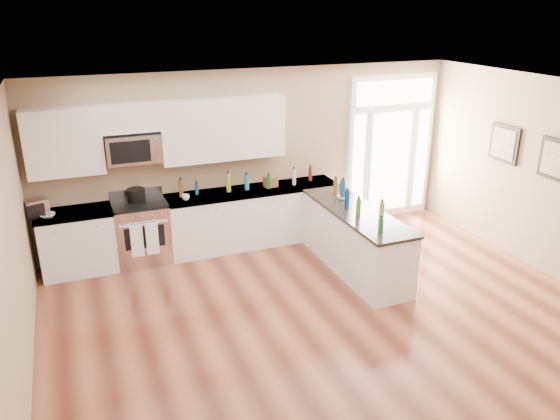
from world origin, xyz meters
The scene contains 20 objects.
ground centered at (0.00, 0.00, 0.00)m, with size 8.00×8.00×0.00m, color #572618.
room_shell centered at (0.00, 0.00, 1.71)m, with size 8.00×8.00×8.00m.
back_cabinet_left centered at (-2.87, 3.69, 0.44)m, with size 1.10×0.66×0.94m.
back_cabinet_right centered at (-0.16, 3.69, 0.44)m, with size 2.85×0.66×0.94m.
peninsula_cabinet centered at (0.93, 2.24, 0.43)m, with size 0.69×2.32×0.94m.
upper_cabinet_left centered at (-2.88, 3.83, 1.93)m, with size 1.04×0.33×0.95m, color white.
upper_cabinet_right centered at (-0.57, 3.83, 1.93)m, with size 1.94×0.33×0.95m, color white.
upper_cabinet_short centered at (-1.95, 3.83, 2.20)m, with size 0.82×0.33×0.40m, color white.
microwave centered at (-1.95, 3.80, 1.76)m, with size 0.78×0.41×0.42m.
entry_door centered at (2.55, 3.95, 1.30)m, with size 1.70×0.10×2.60m.
wall_art_near centered at (3.47, 2.20, 1.70)m, with size 0.05×0.58×0.58m.
wall_art_far centered at (3.47, 1.20, 1.70)m, with size 0.05×0.58×0.58m.
kitchen_range centered at (-1.95, 3.69, 0.48)m, with size 0.80×0.70×1.08m.
stockpot centered at (-1.97, 3.78, 1.05)m, with size 0.27×0.27×0.21m, color black.
toaster_oven centered at (-3.35, 3.68, 1.07)m, with size 0.30×0.23×0.26m, color silver.
cardboard_box centered at (0.16, 3.71, 1.02)m, with size 0.21×0.15×0.17m, color brown.
bowl_left centered at (-3.21, 3.59, 0.96)m, with size 0.20×0.20×0.05m, color white.
bowl_peninsula centered at (0.97, 2.73, 0.97)m, with size 0.18×0.18×0.06m, color white.
cup_counter centered at (-1.27, 3.58, 0.98)m, with size 0.11×0.11×0.09m, color white.
counter_bottles centered at (0.38, 2.96, 1.07)m, with size 2.37×2.44×0.31m.
Camera 1 is at (-2.82, -4.19, 3.74)m, focal length 35.00 mm.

